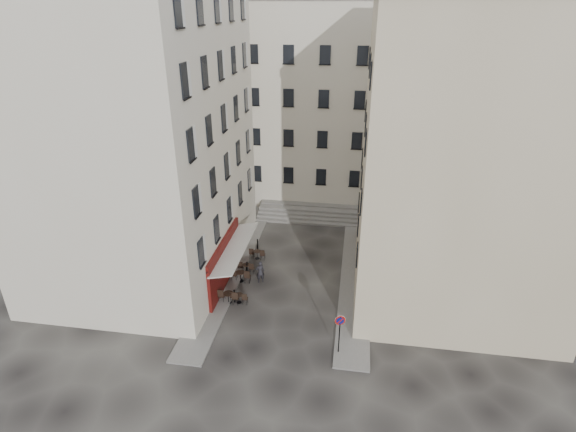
% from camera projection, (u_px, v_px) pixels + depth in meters
% --- Properties ---
extents(ground, '(90.00, 90.00, 0.00)m').
position_uv_depth(ground, '(286.00, 298.00, 29.98)').
color(ground, black).
rests_on(ground, ground).
extents(sidewalk_left, '(2.00, 22.00, 0.12)m').
position_uv_depth(sidewalk_left, '(236.00, 261.00, 34.15)').
color(sidewalk_left, slate).
rests_on(sidewalk_left, ground).
extents(sidewalk_right, '(2.00, 18.00, 0.12)m').
position_uv_depth(sidewalk_right, '(355.00, 278.00, 32.00)').
color(sidewalk_right, slate).
rests_on(sidewalk_right, ground).
extents(building_left, '(12.20, 16.20, 20.60)m').
position_uv_depth(building_left, '(136.00, 128.00, 29.69)').
color(building_left, beige).
rests_on(building_left, ground).
extents(building_right, '(12.20, 14.20, 18.60)m').
position_uv_depth(building_right, '(463.00, 155.00, 27.63)').
color(building_right, tan).
rests_on(building_right, ground).
extents(building_back, '(18.20, 10.20, 18.60)m').
position_uv_depth(building_back, '(307.00, 101.00, 43.07)').
color(building_back, beige).
rests_on(building_back, ground).
extents(cafe_storefront, '(1.74, 7.30, 3.50)m').
position_uv_depth(cafe_storefront, '(226.00, 261.00, 30.67)').
color(cafe_storefront, '#4B100A').
rests_on(cafe_storefront, ground).
extents(stone_steps, '(9.00, 3.15, 0.80)m').
position_uv_depth(stone_steps, '(308.00, 213.00, 41.02)').
color(stone_steps, slate).
rests_on(stone_steps, ground).
extents(bollard_near, '(0.12, 0.12, 0.98)m').
position_uv_depth(bollard_near, '(234.00, 295.00, 29.31)').
color(bollard_near, black).
rests_on(bollard_near, ground).
extents(bollard_mid, '(0.12, 0.12, 0.98)m').
position_uv_depth(bollard_mid, '(247.00, 267.00, 32.44)').
color(bollard_mid, black).
rests_on(bollard_mid, ground).
extents(bollard_far, '(0.12, 0.12, 0.98)m').
position_uv_depth(bollard_far, '(257.00, 244.00, 35.56)').
color(bollard_far, black).
rests_on(bollard_far, ground).
extents(no_parking_sign, '(0.57, 0.20, 2.59)m').
position_uv_depth(no_parking_sign, '(340.00, 327.00, 24.43)').
color(no_parking_sign, black).
rests_on(no_parking_sign, ground).
extents(bistro_table_a, '(1.39, 0.65, 0.98)m').
position_uv_depth(bistro_table_a, '(229.00, 297.00, 29.23)').
color(bistro_table_a, black).
rests_on(bistro_table_a, ground).
extents(bistro_table_b, '(1.17, 0.55, 0.83)m').
position_uv_depth(bistro_table_b, '(239.00, 297.00, 29.28)').
color(bistro_table_b, black).
rests_on(bistro_table_b, ground).
extents(bistro_table_c, '(1.40, 0.65, 0.98)m').
position_uv_depth(bistro_table_c, '(241.00, 275.00, 31.51)').
color(bistro_table_c, black).
rests_on(bistro_table_c, ground).
extents(bistro_table_d, '(1.19, 0.56, 0.84)m').
position_uv_depth(bistro_table_d, '(246.00, 267.00, 32.62)').
color(bistro_table_d, black).
rests_on(bistro_table_d, ground).
extents(bistro_table_e, '(1.23, 0.58, 0.86)m').
position_uv_depth(bistro_table_e, '(257.00, 254.00, 34.34)').
color(bistro_table_e, black).
rests_on(bistro_table_e, ground).
extents(pedestrian, '(0.72, 0.63, 1.67)m').
position_uv_depth(pedestrian, '(260.00, 272.00, 31.31)').
color(pedestrian, black).
rests_on(pedestrian, ground).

